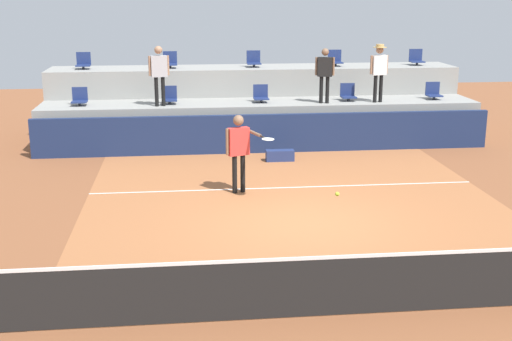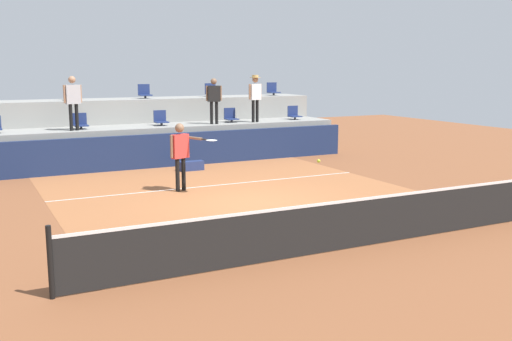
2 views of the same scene
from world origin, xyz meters
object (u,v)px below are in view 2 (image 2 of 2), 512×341
at_px(stadium_chair_upper_left, 70,94).
at_px(spectator_leaning_on_rail, 214,97).
at_px(stadium_chair_lower_left, 80,122).
at_px(stadium_chair_lower_far_right, 294,114).
at_px(stadium_chair_lower_center, 161,119).
at_px(stadium_chair_upper_right, 211,91).
at_px(equipment_bag, 192,166).
at_px(spectator_with_hat, 255,93).
at_px(stadium_chair_upper_center, 145,92).
at_px(spectator_in_white, 73,98).
at_px(tennis_ball, 319,161).
at_px(tennis_player, 181,150).
at_px(stadium_chair_upper_far_right, 273,90).
at_px(stadium_chair_lower_right, 231,116).

relative_size(stadium_chair_upper_left, spectator_leaning_on_rail, 0.32).
distance_m(stadium_chair_lower_left, stadium_chair_lower_far_right, 8.03).
xyz_separation_m(stadium_chair_lower_center, stadium_chair_upper_right, (2.64, 1.80, 0.85)).
bearing_deg(stadium_chair_lower_center, equipment_bag, -83.36).
distance_m(stadium_chair_lower_center, spectator_with_hat, 3.59).
relative_size(stadium_chair_upper_left, stadium_chair_upper_center, 1.00).
distance_m(stadium_chair_lower_center, spectator_in_white, 3.10).
xyz_separation_m(spectator_with_hat, tennis_ball, (-3.45, -9.64, -0.87)).
relative_size(tennis_ball, equipment_bag, 0.09).
height_order(stadium_chair_upper_left, stadium_chair_upper_right, same).
bearing_deg(stadium_chair_lower_center, stadium_chair_upper_right, 34.26).
relative_size(stadium_chair_upper_left, tennis_player, 0.29).
xyz_separation_m(stadium_chair_upper_right, spectator_leaning_on_rail, (-0.80, -2.18, -0.11)).
bearing_deg(stadium_chair_lower_center, spectator_in_white, -172.61).
distance_m(stadium_chair_upper_right, tennis_ball, 12.14).
relative_size(stadium_chair_lower_center, stadium_chair_lower_far_right, 1.00).
height_order(spectator_leaning_on_rail, tennis_ball, spectator_leaning_on_rail).
bearing_deg(stadium_chair_upper_left, stadium_chair_lower_left, -90.68).
distance_m(stadium_chair_lower_far_right, stadium_chair_upper_far_right, 1.99).
bearing_deg(equipment_bag, stadium_chair_upper_right, 59.63).
xyz_separation_m(spectator_with_hat, equipment_bag, (-3.20, -1.88, -2.15)).
bearing_deg(equipment_bag, spectator_leaning_on_rail, 49.92).
bearing_deg(stadium_chair_lower_right, stadium_chair_upper_far_right, 33.56).
bearing_deg(spectator_leaning_on_rail, stadium_chair_lower_right, 25.21).
relative_size(stadium_chair_upper_center, tennis_player, 0.29).
xyz_separation_m(stadium_chair_lower_far_right, stadium_chair_upper_center, (-5.35, 1.80, 0.85)).
bearing_deg(stadium_chair_lower_right, stadium_chair_lower_center, 180.00).
height_order(stadium_chair_upper_left, spectator_with_hat, spectator_with_hat).
bearing_deg(tennis_player, spectator_leaning_on_rail, 58.31).
xyz_separation_m(tennis_player, tennis_ball, (1.09, -4.91, 0.32)).
bearing_deg(stadium_chair_lower_left, stadium_chair_upper_right, 18.62).
bearing_deg(spectator_with_hat, tennis_ball, -109.70).
distance_m(stadium_chair_lower_center, spectator_leaning_on_rail, 2.02).
relative_size(tennis_player, spectator_with_hat, 1.05).
height_order(tennis_player, spectator_leaning_on_rail, spectator_leaning_on_rail).
bearing_deg(stadium_chair_upper_center, stadium_chair_lower_center, -89.47).
distance_m(stadium_chair_upper_left, stadium_chair_upper_center, 2.66).
distance_m(stadium_chair_lower_left, tennis_ball, 10.38).
xyz_separation_m(stadium_chair_lower_far_right, stadium_chair_upper_left, (-8.01, 1.80, 0.85)).
height_order(stadium_chair_lower_left, stadium_chair_lower_far_right, same).
height_order(stadium_chair_lower_center, spectator_in_white, spectator_in_white).
bearing_deg(stadium_chair_upper_right, equipment_bag, -120.37).
distance_m(stadium_chair_upper_right, spectator_in_white, 6.01).
height_order(stadium_chair_upper_right, equipment_bag, stadium_chair_upper_right).
distance_m(stadium_chair_upper_far_right, tennis_player, 9.53).
relative_size(stadium_chair_lower_left, stadium_chair_lower_far_right, 1.00).
height_order(stadium_chair_upper_center, tennis_ball, stadium_chair_upper_center).
distance_m(spectator_leaning_on_rail, spectator_with_hat, 1.63).
bearing_deg(stadium_chair_lower_far_right, stadium_chair_lower_right, 180.00).
bearing_deg(stadium_chair_upper_far_right, stadium_chair_lower_center, -161.47).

